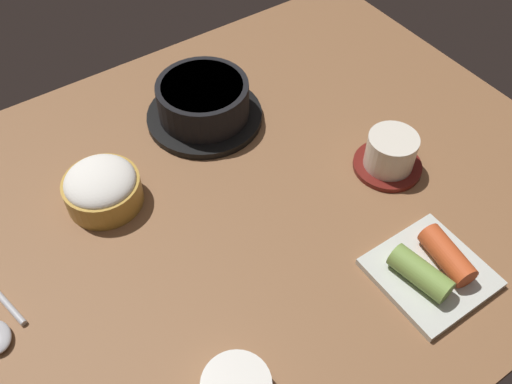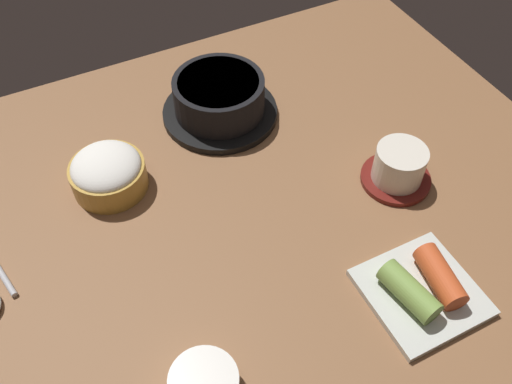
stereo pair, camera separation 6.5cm
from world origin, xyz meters
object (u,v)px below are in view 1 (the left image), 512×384
object	(u,v)px
stone_pot	(203,103)
kimchi_plate	(432,269)
rice_bowl	(102,187)
tea_cup_with_saucer	(390,154)

from	to	relation	value
stone_pot	kimchi_plate	xyz separation A→B (cm)	(8.58, -41.28, -1.86)
rice_bowl	kimchi_plate	size ratio (longest dim) A/B	0.81
tea_cup_with_saucer	kimchi_plate	bearing A→B (deg)	-116.36
rice_bowl	kimchi_plate	xyz separation A→B (cm)	(28.91, -34.48, -1.44)
tea_cup_with_saucer	rice_bowl	bearing A→B (deg)	154.78
tea_cup_with_saucer	kimchi_plate	size ratio (longest dim) A/B	0.76
rice_bowl	stone_pot	bearing A→B (deg)	18.49
tea_cup_with_saucer	kimchi_plate	world-z (taller)	tea_cup_with_saucer
stone_pot	tea_cup_with_saucer	world-z (taller)	stone_pot
rice_bowl	tea_cup_with_saucer	size ratio (longest dim) A/B	1.06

